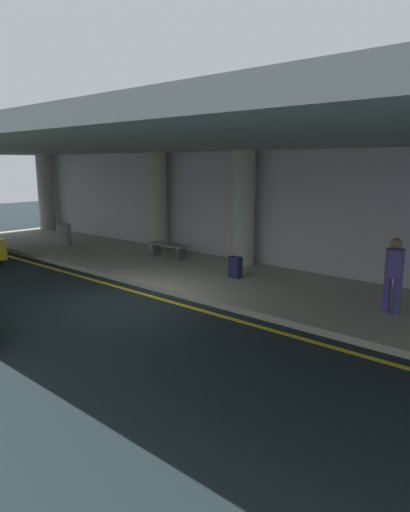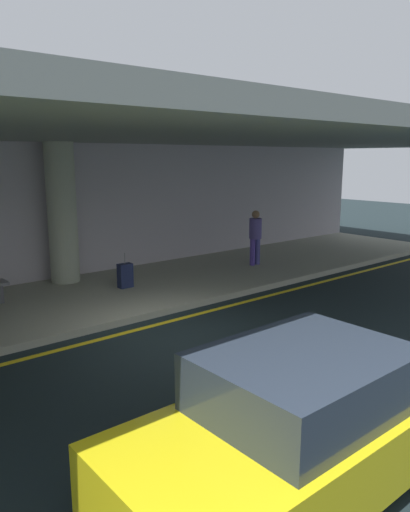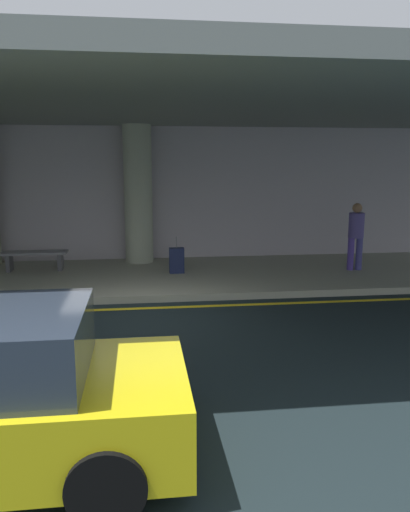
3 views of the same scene
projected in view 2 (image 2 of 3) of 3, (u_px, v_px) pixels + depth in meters
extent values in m
plane|color=black|center=(168.00, 335.00, 9.55)|extent=(60.00, 60.00, 0.00)
cube|color=#9D9E8B|center=(94.00, 297.00, 11.87)|extent=(26.00, 4.20, 0.15)
cube|color=yellow|center=(151.00, 326.00, 10.02)|extent=(26.00, 0.14, 0.01)
cylinder|color=#9FA68E|center=(62.00, 213.00, 12.71)|extent=(0.75, 0.75, 3.65)
cube|color=gray|center=(97.00, 132.00, 10.73)|extent=(28.00, 13.20, 0.30)
cube|color=#B2AAB2|center=(52.00, 214.00, 13.21)|extent=(26.00, 0.30, 3.80)
cube|color=yellow|center=(296.00, 441.00, 5.00)|extent=(4.10, 1.80, 0.70)
cube|color=#2D3847|center=(305.00, 379.00, 4.94)|extent=(2.10, 1.60, 0.60)
cylinder|color=black|center=(312.00, 392.00, 6.54)|extent=(0.64, 0.22, 0.64)
cylinder|color=black|center=(140.00, 474.00, 4.84)|extent=(0.64, 0.22, 0.64)
cylinder|color=#493795|center=(252.00, 252.00, 14.95)|extent=(0.16, 0.16, 0.82)
cylinder|color=#414083|center=(257.00, 251.00, 15.08)|extent=(0.16, 0.16, 0.82)
cylinder|color=#4D4387|center=(255.00, 228.00, 14.87)|extent=(0.38, 0.38, 0.62)
sphere|color=#8C6647|center=(256.00, 214.00, 14.79)|extent=(0.24, 0.24, 0.24)
cube|color=#1A2245|center=(125.00, 276.00, 12.39)|extent=(0.36, 0.22, 0.62)
cylinder|color=slate|center=(125.00, 258.00, 12.30)|extent=(0.02, 0.02, 0.28)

